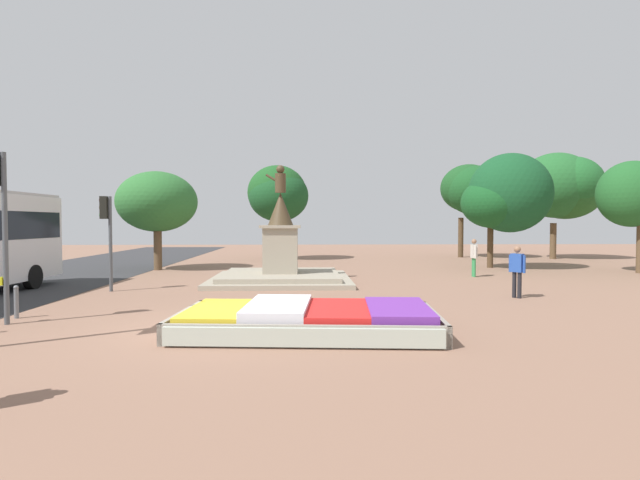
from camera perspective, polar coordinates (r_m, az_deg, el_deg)
The scene contains 13 objects.
ground_plane at distance 11.94m, azimuth -12.49°, elevation -9.93°, with size 88.15×88.15×0.00m, color #8C6651.
flower_planter at distance 11.35m, azimuth -1.26°, elevation -9.08°, with size 6.02×3.57×0.64m.
statue_monument at distance 20.83m, azimuth -4.52°, elevation -2.58°, with size 5.70×5.70×4.83m.
traffic_light_mid_block at distance 14.20m, azimuth -32.69°, elevation 3.17°, with size 0.42×0.30×4.14m.
traffic_light_far_corner at distance 19.27m, azimuth -23.16°, elevation 1.62°, with size 0.42×0.30×3.39m.
pedestrian_near_planter at distance 23.62m, azimuth 17.18°, elevation -1.64°, with size 0.24×0.57×1.72m.
pedestrian_crossing_plaza at distance 17.47m, azimuth 21.60°, elevation -2.99°, with size 0.41×0.47×1.70m.
kerb_bollard_mid_b at distance 15.06m, azimuth -31.39°, elevation -5.97°, with size 0.12×0.12×0.85m.
park_tree_far_left at distance 28.24m, azimuth 20.37°, elevation 4.73°, with size 4.70×4.01×6.12m.
park_tree_behind_statue at distance 33.24m, azimuth -4.85°, elevation 5.23°, with size 4.04×4.39×6.25m.
park_tree_far_right at distance 36.55m, azimuth 17.06°, elevation 5.53°, with size 4.38×4.85×6.55m.
park_tree_mid_canopy at distance 27.54m, azimuth -18.22°, elevation 4.08°, with size 4.13×4.38×5.12m.
park_tree_distant at distance 37.58m, azimuth 26.00°, elevation 5.44°, with size 5.62×5.28×7.16m.
Camera 1 is at (2.14, -11.49, 2.46)m, focal length 28.00 mm.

